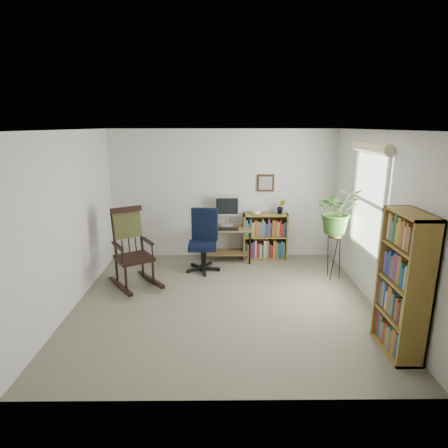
{
  "coord_description": "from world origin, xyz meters",
  "views": [
    {
      "loc": [
        -0.05,
        -4.92,
        2.46
      ],
      "look_at": [
        0.0,
        0.4,
        1.05
      ],
      "focal_mm": 30.0,
      "sensor_mm": 36.0,
      "label": 1
    }
  ],
  "objects_px": {
    "desk": "(227,244)",
    "tall_bookshelf": "(404,284)",
    "low_bookshelf": "(265,236)",
    "rocking_chair": "(133,248)",
    "office_chair": "(202,241)"
  },
  "relations": [
    {
      "from": "desk",
      "to": "tall_bookshelf",
      "type": "relative_size",
      "value": 0.55
    },
    {
      "from": "desk",
      "to": "tall_bookshelf",
      "type": "height_order",
      "value": "tall_bookshelf"
    },
    {
      "from": "desk",
      "to": "low_bookshelf",
      "type": "relative_size",
      "value": 1.02
    },
    {
      "from": "rocking_chair",
      "to": "tall_bookshelf",
      "type": "height_order",
      "value": "tall_bookshelf"
    },
    {
      "from": "desk",
      "to": "low_bookshelf",
      "type": "xyz_separation_m",
      "value": [
        0.71,
        0.12,
        0.12
      ]
    },
    {
      "from": "desk",
      "to": "low_bookshelf",
      "type": "distance_m",
      "value": 0.73
    },
    {
      "from": "desk",
      "to": "tall_bookshelf",
      "type": "xyz_separation_m",
      "value": [
        1.85,
        -2.91,
        0.48
      ]
    },
    {
      "from": "office_chair",
      "to": "rocking_chair",
      "type": "distance_m",
      "value": 1.21
    },
    {
      "from": "office_chair",
      "to": "tall_bookshelf",
      "type": "bearing_deg",
      "value": -37.95
    },
    {
      "from": "desk",
      "to": "office_chair",
      "type": "height_order",
      "value": "office_chair"
    },
    {
      "from": "office_chair",
      "to": "tall_bookshelf",
      "type": "distance_m",
      "value": 3.33
    },
    {
      "from": "rocking_chair",
      "to": "tall_bookshelf",
      "type": "distance_m",
      "value": 3.78
    },
    {
      "from": "rocking_chair",
      "to": "office_chair",
      "type": "bearing_deg",
      "value": -1.7
    },
    {
      "from": "rocking_chair",
      "to": "low_bookshelf",
      "type": "relative_size",
      "value": 1.45
    },
    {
      "from": "low_bookshelf",
      "to": "tall_bookshelf",
      "type": "bearing_deg",
      "value": -69.49
    }
  ]
}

